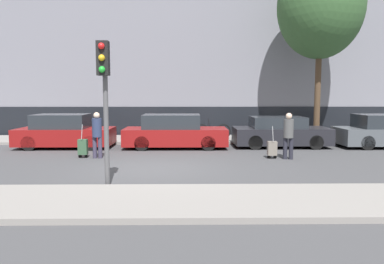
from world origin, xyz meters
The scene contains 14 objects.
ground_plane centered at (0.00, 0.00, 0.00)m, with size 80.00×80.00×0.00m, color #424244.
sidewalk_near centered at (0.00, -3.75, 0.06)m, with size 28.00×2.50×0.12m.
sidewalk_far centered at (0.00, 7.00, 0.06)m, with size 28.00×3.00×0.12m.
building_facade centered at (0.00, 10.92, 5.56)m, with size 28.00×3.50×11.14m.
parked_car_0 centered at (-4.21, 4.61, 0.67)m, with size 3.97×1.87×1.43m.
parked_car_1 centered at (0.48, 4.49, 0.67)m, with size 4.34×1.82×1.43m.
parked_car_2 centered at (5.05, 4.72, 0.62)m, with size 4.06×1.84×1.31m.
pedestrian_left centered at (-2.19, 1.93, 0.93)m, with size 0.35×0.34×1.65m.
trolley_left centered at (-2.73, 2.02, 0.39)m, with size 0.34×0.29×1.21m.
pedestrian_right centered at (4.57, 1.62, 0.92)m, with size 0.34×0.34×1.63m.
trolley_right centered at (4.04, 1.75, 0.37)m, with size 0.34×0.29×1.16m.
traffic_light centered at (-0.96, -2.36, 2.52)m, with size 0.28×0.47×3.52m.
parked_bicycle centered at (2.27, 6.72, 0.49)m, with size 1.77×0.06×0.96m.
bare_tree_near_crossing centered at (7.25, 6.46, 6.35)m, with size 3.98×3.98×8.68m.
Camera 1 is at (0.99, -11.35, 2.28)m, focal length 35.00 mm.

